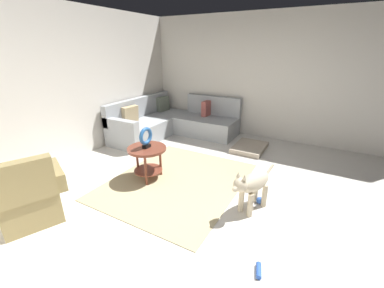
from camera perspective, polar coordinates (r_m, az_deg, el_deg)
name	(u,v)px	position (r m, az deg, el deg)	size (l,w,h in m)	color
ground_plane	(213,201)	(3.57, 5.02, -13.12)	(6.00, 6.00, 0.10)	silver
wall_back	(63,86)	(4.95, -27.86, 11.88)	(6.00, 0.12, 2.70)	silver
wall_right	(271,78)	(5.79, 18.04, 14.36)	(0.12, 6.00, 2.70)	silver
area_rug	(177,181)	(3.93, -3.44, -8.56)	(2.30, 1.90, 0.01)	tan
sectional_couch	(172,123)	(5.91, -4.71, 4.94)	(2.20, 2.25, 0.88)	#9EA3A8
armchair	(29,198)	(3.52, -33.89, -10.50)	(0.97, 0.87, 0.88)	olive
side_table	(147,155)	(3.88, -10.41, -2.49)	(0.60, 0.60, 0.54)	brown
torus_sculpture	(146,137)	(3.77, -10.71, 1.60)	(0.28, 0.08, 0.33)	black
dog_bed_mat	(250,147)	(5.21, 13.31, -0.78)	(0.80, 0.60, 0.09)	#B2A38E
dog	(253,184)	(3.20, 13.97, -9.16)	(0.82, 0.38, 0.63)	beige
dog_toy_ball	(260,200)	(3.52, 15.58, -12.57)	(0.10, 0.10, 0.10)	blue
dog_toy_rope	(259,270)	(2.66, 15.33, -26.60)	(0.05, 0.05, 0.17)	blue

